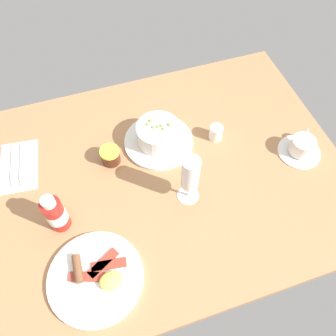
{
  "coord_description": "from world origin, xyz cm",
  "views": [
    {
      "loc": [
        16.63,
        52.84,
        89.06
      ],
      "look_at": [
        -0.27,
        1.6,
        5.22
      ],
      "focal_mm": 36.66,
      "sensor_mm": 36.0,
      "label": 1
    }
  ],
  "objects": [
    {
      "name": "ground_plane",
      "position": [
        0.0,
        0.0,
        -1.5
      ],
      "size": [
        110.0,
        84.0,
        3.0
      ],
      "primitive_type": "cube",
      "color": "#A8754C"
    },
    {
      "name": "porridge_bowl",
      "position": [
        -1.52,
        -11.89,
        3.68
      ],
      "size": [
        22.16,
        22.16,
        8.55
      ],
      "color": "silver",
      "rests_on": "ground_plane"
    },
    {
      "name": "cutlery_setting",
      "position": [
        42.48,
        -16.22,
        0.26
      ],
      "size": [
        13.49,
        20.04,
        0.9
      ],
      "color": "silver",
      "rests_on": "ground_plane"
    },
    {
      "name": "coffee_cup",
      "position": [
        -42.85,
        5.68,
        2.61
      ],
      "size": [
        13.43,
        13.43,
        5.98
      ],
      "color": "silver",
      "rests_on": "ground_plane"
    },
    {
      "name": "creamer_jug",
      "position": [
        -19.78,
        -8.06,
        2.61
      ],
      "size": [
        4.54,
        5.01,
        5.58
      ],
      "color": "silver",
      "rests_on": "ground_plane"
    },
    {
      "name": "wine_glass",
      "position": [
        -3.93,
        9.37,
        11.36
      ],
      "size": [
        6.39,
        6.39,
        17.96
      ],
      "color": "white",
      "rests_on": "ground_plane"
    },
    {
      "name": "jam_jar",
      "position": [
        14.6,
        -9.7,
        2.7
      ],
      "size": [
        6.03,
        6.03,
        5.33
      ],
      "color": "#4A2115",
      "rests_on": "ground_plane"
    },
    {
      "name": "sauce_bottle_red",
      "position": [
        32.74,
        6.64,
        6.31
      ],
      "size": [
        5.51,
        5.51,
        14.2
      ],
      "color": "#B21E19",
      "rests_on": "ground_plane"
    },
    {
      "name": "breakfast_plate",
      "position": [
        26.49,
        24.63,
        0.92
      ],
      "size": [
        24.53,
        24.53,
        3.7
      ],
      "color": "silver",
      "rests_on": "ground_plane"
    }
  ]
}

